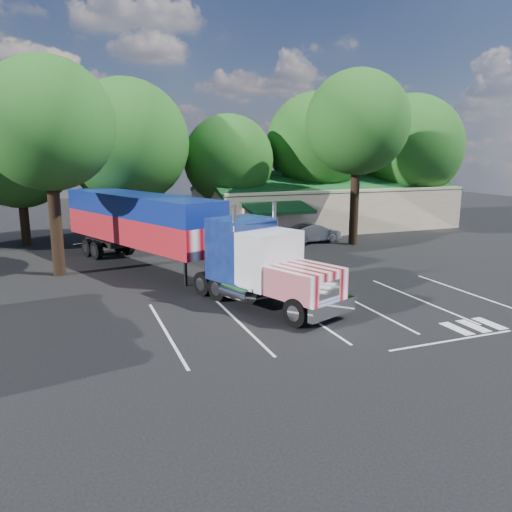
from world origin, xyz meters
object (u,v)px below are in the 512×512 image
object	(u,v)px
silver_sedan	(313,233)
woman	(284,267)
semi_truck	(166,229)
bicycle	(276,266)

from	to	relation	value
silver_sedan	woman	bearing A→B (deg)	139.86
woman	silver_sedan	distance (m)	12.82
semi_truck	silver_sedan	bearing A→B (deg)	4.10
semi_truck	bicycle	bearing A→B (deg)	-43.21
bicycle	semi_truck	bearing A→B (deg)	137.22
bicycle	silver_sedan	size ratio (longest dim) A/B	0.40
woman	bicycle	xyz separation A→B (m)	(0.20, 1.56, -0.27)
semi_truck	silver_sedan	distance (m)	14.99
semi_truck	bicycle	size ratio (longest dim) A/B	12.19
bicycle	silver_sedan	bearing A→B (deg)	29.71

